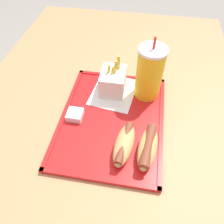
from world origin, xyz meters
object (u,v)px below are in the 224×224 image
Objects in this scene: soda_cup at (149,73)px; sauce_cup_mayo at (75,115)px; fries_carton at (113,81)px; hot_dog_far at (148,147)px; hot_dog_near at (124,144)px.

soda_cup is 4.50× the size of sauce_cup_mayo.
fries_carton reaches higher than sauce_cup_mayo.
hot_dog_far is 1.18× the size of fries_carton.
fries_carton is at bearing -149.61° from hot_dog_far.
soda_cup is 0.12m from fries_carton.
soda_cup reaches higher than hot_dog_far.
sauce_cup_mayo is (-0.08, -0.16, -0.01)m from hot_dog_near.
soda_cup is 0.24m from hot_dog_near.
hot_dog_far reaches higher than sauce_cup_mayo.
fries_carton reaches higher than hot_dog_far.
sauce_cup_mayo is at bearing -34.76° from fries_carton.
soda_cup is at bearing 123.97° from sauce_cup_mayo.
soda_cup is 1.71× the size of fries_carton.
soda_cup is at bearing -175.70° from hot_dog_far.
fries_carton is at bearing -88.35° from soda_cup.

